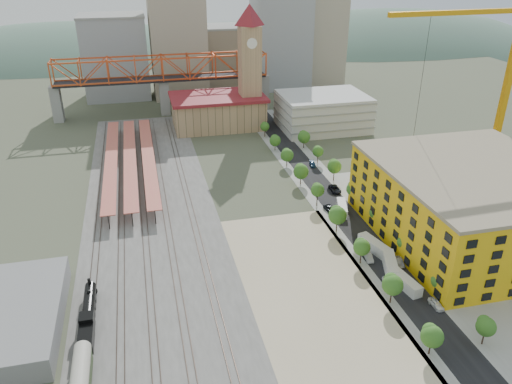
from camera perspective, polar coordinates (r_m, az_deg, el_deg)
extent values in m
plane|color=#474C38|center=(136.96, 3.52, -2.98)|extent=(400.00, 400.00, 0.00)
cube|color=#605E59|center=(147.53, -12.01, -1.29)|extent=(36.00, 165.00, 0.06)
cube|color=tan|center=(110.78, 6.25, -10.89)|extent=(28.00, 67.00, 0.06)
cube|color=black|center=(154.33, 7.62, 0.34)|extent=(12.00, 170.00, 0.06)
cube|color=gray|center=(152.57, 5.68, 0.13)|extent=(3.00, 170.00, 0.04)
cube|color=gray|center=(156.28, 9.51, 0.54)|extent=(3.00, 170.00, 0.04)
cube|color=gray|center=(140.89, 23.86, -4.49)|extent=(50.00, 90.00, 0.06)
cube|color=#382B23|center=(148.20, -17.69, -1.82)|extent=(0.12, 160.00, 0.18)
cube|color=#382B23|center=(148.07, -17.14, -1.77)|extent=(0.12, 160.00, 0.18)
cube|color=#382B23|center=(147.73, -15.38, -1.59)|extent=(0.12, 160.00, 0.18)
cube|color=#382B23|center=(147.65, -14.83, -1.54)|extent=(0.12, 160.00, 0.18)
cube|color=#382B23|center=(147.50, -13.07, -1.36)|extent=(0.12, 160.00, 0.18)
cube|color=#382B23|center=(147.48, -12.51, -1.30)|extent=(0.12, 160.00, 0.18)
cube|color=#382B23|center=(147.51, -10.75, -1.12)|extent=(0.12, 160.00, 0.18)
cube|color=#382B23|center=(147.55, -10.19, -1.06)|extent=(0.12, 160.00, 0.18)
cube|color=#382B23|center=(147.83, -8.05, -0.84)|extent=(0.12, 160.00, 0.18)
cube|color=#382B23|center=(147.94, -7.49, -0.78)|extent=(0.12, 160.00, 0.18)
cube|color=#BD6148|center=(171.41, -16.23, 3.63)|extent=(4.00, 80.00, 0.25)
cylinder|color=black|center=(172.15, -16.14, 3.01)|extent=(0.24, 0.24, 4.00)
cube|color=#BD6148|center=(171.13, -14.23, 3.84)|extent=(4.00, 80.00, 0.25)
cylinder|color=black|center=(171.87, -14.15, 3.22)|extent=(0.24, 0.24, 4.00)
cube|color=#BD6148|center=(171.06, -12.22, 4.05)|extent=(4.00, 80.00, 0.25)
cylinder|color=black|center=(171.80, -12.16, 3.43)|extent=(0.24, 0.24, 4.00)
cube|color=tan|center=(207.70, -4.36, 9.06)|extent=(36.00, 22.00, 12.00)
cube|color=maroon|center=(205.91, -4.42, 10.79)|extent=(38.00, 24.00, 1.20)
cube|color=tan|center=(204.55, -0.71, 12.93)|extent=(8.00, 8.00, 40.00)
pyramid|color=maroon|center=(200.09, -0.76, 20.76)|extent=(12.00, 12.00, 8.00)
cylinder|color=white|center=(197.91, -0.46, 16.62)|extent=(4.00, 0.30, 4.00)
cube|color=silver|center=(206.58, 7.63, 9.10)|extent=(34.00, 26.00, 14.00)
cube|color=gray|center=(229.59, -21.80, 9.33)|extent=(4.00, 6.00, 15.00)
cube|color=gray|center=(233.87, 0.84, 11.44)|extent=(4.00, 6.00, 15.00)
cube|color=gray|center=(227.33, -10.41, 10.60)|extent=(4.00, 6.00, 15.00)
cube|color=black|center=(225.40, -10.58, 12.56)|extent=(90.00, 9.00, 1.00)
cube|color=yellow|center=(135.15, 23.51, -1.39)|extent=(44.00, 50.00, 18.00)
cube|color=gray|center=(131.44, 24.23, 2.26)|extent=(44.60, 50.60, 0.80)
cube|color=gray|center=(109.88, -27.10, -12.84)|extent=(22.00, 32.00, 5.00)
cube|color=#9EA0A3|center=(258.84, -15.75, 14.55)|extent=(30.00, 25.00, 38.00)
cube|color=#B2A58C|center=(253.43, -8.92, 16.56)|extent=(26.00, 22.00, 52.00)
cube|color=gray|center=(273.51, -3.23, 15.16)|extent=(24.00, 24.00, 30.00)
cube|color=#9EA0A3|center=(267.36, 2.87, 18.17)|extent=(28.00, 22.00, 60.00)
cube|color=#B2A58C|center=(280.75, 7.46, 16.72)|extent=(22.00, 20.00, 44.00)
cube|color=brown|center=(281.52, -6.51, 14.93)|extent=(20.00, 20.00, 26.00)
ellipsoid|color=#4C6B59|center=(400.10, -19.03, 4.93)|extent=(396.00, 216.00, 180.00)
ellipsoid|color=#4C6B59|center=(413.46, -1.85, 3.48)|extent=(484.00, 264.00, 220.00)
ellipsoid|color=#4C6B59|center=(443.98, 13.58, 7.39)|extent=(418.00, 228.00, 190.00)
cylinder|color=black|center=(108.09, -18.54, -11.89)|extent=(2.36, 11.34, 2.36)
cube|color=black|center=(103.15, -18.75, -13.87)|extent=(2.65, 2.83, 3.02)
cylinder|color=black|center=(110.92, -18.52, -9.72)|extent=(0.66, 0.66, 1.51)
sphere|color=black|center=(108.88, -18.57, -10.78)|extent=(0.94, 0.94, 0.94)
cone|color=black|center=(114.07, -18.25, -10.51)|extent=(2.46, 1.51, 2.46)
cube|color=black|center=(100.26, -18.86, -15.65)|extent=(2.65, 5.67, 2.65)
cylinder|color=#ADA899|center=(89.74, -19.58, -19.96)|extent=(2.93, 17.00, 2.93)
cube|color=orange|center=(167.90, 26.37, 8.92)|extent=(1.74, 1.74, 49.02)
cube|color=orange|center=(150.14, 22.17, 18.47)|extent=(41.41, 2.94, 1.31)
cube|color=silver|center=(114.53, 16.62, -9.84)|extent=(3.93, 9.47, 2.52)
cube|color=silver|center=(119.22, 15.07, -8.02)|extent=(5.59, 10.01, 2.66)
cube|color=silver|center=(125.21, 13.37, -6.02)|extent=(4.99, 10.07, 2.67)
cube|color=silver|center=(141.24, 9.79, -1.83)|extent=(4.95, 9.24, 2.45)
imported|color=silver|center=(114.52, 14.91, -9.96)|extent=(1.60, 3.94, 1.34)
imported|color=#A4A5A9|center=(121.88, 12.73, -7.25)|extent=(2.19, 4.59, 1.45)
imported|color=black|center=(141.39, 8.47, -1.94)|extent=(2.88, 5.20, 1.38)
imported|color=navy|center=(164.49, 5.04, 2.39)|extent=(2.42, 4.82, 1.34)
imported|color=white|center=(111.13, 19.90, -11.98)|extent=(1.89, 4.23, 1.41)
imported|color=gray|center=(121.80, 16.02, -7.71)|extent=(2.14, 4.44, 1.40)
imported|color=black|center=(153.00, 9.01, 0.32)|extent=(2.90, 5.80, 1.58)
imported|color=navy|center=(170.24, 6.49, 3.16)|extent=(2.57, 4.76, 1.31)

